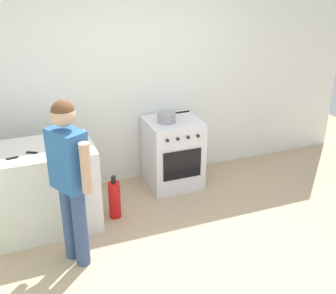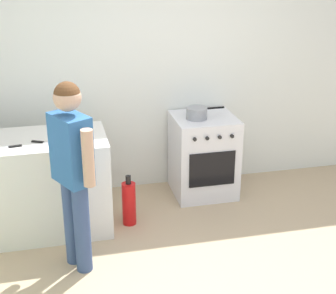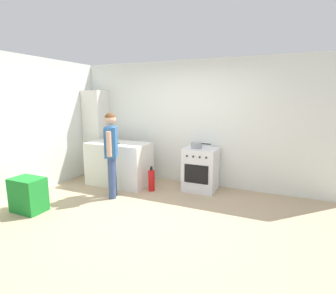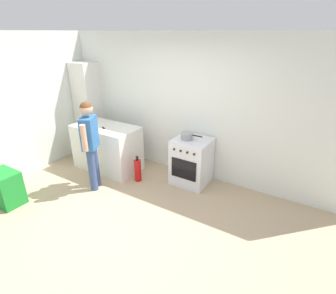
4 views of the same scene
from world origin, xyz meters
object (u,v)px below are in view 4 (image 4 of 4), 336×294
knife_bread (90,126)px  recycling_crate_upper (3,180)px  pot (187,136)px  oven_left (192,161)px  recycling_crate_lower (8,195)px  larder_cabinet (89,109)px  fire_extinguisher (138,170)px  person (90,139)px  knife_carving (105,129)px

knife_bread → recycling_crate_upper: 1.70m
pot → knife_bread: 1.92m
knife_bread → oven_left: bearing=15.9°
pot → recycling_crate_lower: bearing=-135.7°
recycling_crate_lower → larder_cabinet: 2.44m
recycling_crate_lower → pot: bearing=44.3°
pot → recycling_crate_lower: size_ratio=0.76×
pot → recycling_crate_lower: (-2.16, -2.11, -0.77)m
fire_extinguisher → larder_cabinet: size_ratio=0.25×
oven_left → person: 1.81m
person → pot: bearing=38.5°
person → recycling_crate_upper: (-0.87, -1.09, -0.51)m
person → recycling_crate_upper: 1.48m
recycling_crate_upper → knife_carving: bearing=66.9°
fire_extinguisher → person: bearing=-131.5°
pot → recycling_crate_upper: size_ratio=0.76×
oven_left → recycling_crate_lower: size_ratio=1.63×
knife_bread → recycling_crate_upper: bearing=-101.4°
oven_left → fire_extinguisher: oven_left is taller
knife_carving → knife_bread: bearing=-175.0°
fire_extinguisher → recycling_crate_upper: recycling_crate_upper is taller
person → recycling_crate_lower: person is taller
knife_carving → fire_extinguisher: (0.69, 0.04, -0.69)m
person → fire_extinguisher: size_ratio=3.14×
oven_left → larder_cabinet: (-2.65, 0.10, 0.57)m
recycling_crate_upper → oven_left: bearing=43.6°
pot → fire_extinguisher: bearing=-150.2°
pot → person: person is taller
knife_bread → recycling_crate_upper: (-0.32, -1.59, -0.48)m
pot → knife_carving: (-1.47, -0.49, -0.00)m
pot → recycling_crate_lower: 3.12m
knife_carving → larder_cabinet: size_ratio=0.15×
fire_extinguisher → recycling_crate_lower: 2.17m
recycling_crate_lower → fire_extinguisher: bearing=50.3°
oven_left → knife_bread: 2.07m
knife_bread → knife_carving: size_ratio=1.14×
pot → person: (-1.29, -1.03, 0.02)m
pot → person: bearing=-141.5°
oven_left → knife_carving: (-1.56, -0.52, 0.48)m
knife_bread → knife_carving: 0.37m
oven_left → knife_carving: size_ratio=2.76×
recycling_crate_upper → larder_cabinet: 2.35m
oven_left → larder_cabinet: size_ratio=0.42×
pot → larder_cabinet: size_ratio=0.20×
recycling_crate_upper → larder_cabinet: (-0.39, 2.25, 0.58)m
fire_extinguisher → oven_left: bearing=28.8°
oven_left → recycling_crate_upper: oven_left is taller
knife_carving → oven_left: bearing=18.4°
pot → knife_carving: pot is taller
knife_bread → larder_cabinet: bearing=137.6°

